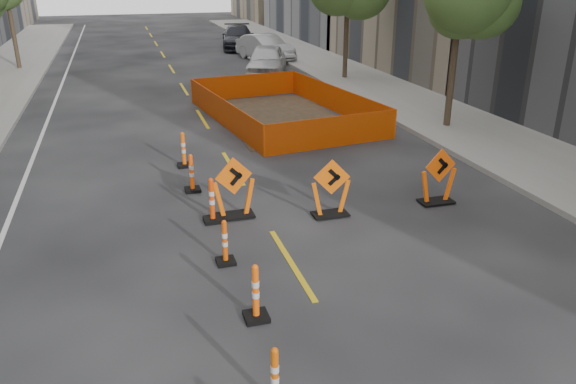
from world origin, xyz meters
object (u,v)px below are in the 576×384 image
object	(u,v)px
channelizer_3	(275,377)
parked_car_mid	(265,48)
chevron_sign_left	(234,188)
chevron_sign_right	(439,176)
parked_car_near	(267,61)
chevron_sign_center	(331,188)
channelizer_6	(212,200)
channelizer_7	(192,173)
channelizer_5	(225,242)
channelizer_4	(256,292)
parked_car_far	(238,37)
channelizer_8	(184,150)

from	to	relation	value
channelizer_3	parked_car_mid	bearing A→B (deg)	75.81
chevron_sign_left	parked_car_mid	bearing A→B (deg)	64.20
chevron_sign_right	parked_car_near	size ratio (longest dim) A/B	0.30
chevron_sign_center	parked_car_near	world-z (taller)	parked_car_near
channelizer_6	channelizer_7	world-z (taller)	channelizer_6
channelizer_3	channelizer_6	distance (m)	6.16
channelizer_5	channelizer_4	bearing A→B (deg)	-86.17
channelizer_3	channelizer_7	bearing A→B (deg)	90.15
parked_car_far	channelizer_7	bearing A→B (deg)	-94.17
parked_car_far	parked_car_near	bearing A→B (deg)	-83.75
parked_car_near	parked_car_far	size ratio (longest dim) A/B	0.88
chevron_sign_left	parked_car_near	xyz separation A→B (m)	(5.38, 17.62, 0.07)
channelizer_5	parked_car_mid	size ratio (longest dim) A/B	0.20
channelizer_3	parked_car_far	size ratio (longest dim) A/B	0.17
channelizer_6	chevron_sign_right	distance (m)	5.62
parked_car_mid	parked_car_far	xyz separation A→B (m)	(-0.53, 5.75, 0.01)
channelizer_5	parked_car_far	size ratio (longest dim) A/B	0.17
parked_car_near	parked_car_mid	bearing A→B (deg)	95.90
channelizer_8	parked_car_mid	distance (m)	20.43
channelizer_6	channelizer_7	size ratio (longest dim) A/B	1.06
channelizer_5	channelizer_7	xyz separation A→B (m)	(-0.12, 4.10, 0.04)
parked_car_near	parked_car_far	world-z (taller)	parked_car_near
channelizer_6	parked_car_near	bearing A→B (deg)	71.52
channelizer_4	parked_car_near	xyz separation A→B (m)	(5.87, 21.82, 0.31)
chevron_sign_center	parked_car_mid	world-z (taller)	parked_car_mid
channelizer_3	parked_car_mid	size ratio (longest dim) A/B	0.20
channelizer_3	channelizer_4	size ratio (longest dim) A/B	0.91
chevron_sign_right	channelizer_6	bearing A→B (deg)	169.21
channelizer_5	channelizer_6	bearing A→B (deg)	87.68
chevron_sign_right	parked_car_mid	bearing A→B (deg)	80.49
channelizer_8	chevron_sign_right	xyz separation A→B (m)	(5.76, -4.62, 0.20)
chevron_sign_center	parked_car_mid	size ratio (longest dim) A/B	0.30
chevron_sign_center	parked_car_far	size ratio (longest dim) A/B	0.26
chevron_sign_left	parked_car_near	world-z (taller)	parked_car_near
chevron_sign_left	chevron_sign_right	xyz separation A→B (m)	(5.05, -0.61, -0.03)
channelizer_8	chevron_sign_left	world-z (taller)	chevron_sign_left
channelizer_8	chevron_sign_center	size ratio (longest dim) A/B	0.74
channelizer_5	channelizer_8	size ratio (longest dim) A/B	0.90
channelizer_5	channelizer_6	world-z (taller)	channelizer_6
chevron_sign_left	parked_car_far	distance (m)	29.46
channelizer_7	parked_car_mid	world-z (taller)	parked_car_mid
channelizer_5	parked_car_near	xyz separation A→B (m)	(6.00, 19.76, 0.35)
channelizer_4	channelizer_6	size ratio (longest dim) A/B	0.96
channelizer_4	chevron_sign_right	size ratio (longest dim) A/B	0.72
channelizer_7	chevron_sign_center	distance (m)	3.90
channelizer_7	chevron_sign_center	size ratio (longest dim) A/B	0.72
chevron_sign_left	parked_car_near	size ratio (longest dim) A/B	0.31
channelizer_7	parked_car_near	size ratio (longest dim) A/B	0.21
channelizer_4	chevron_sign_center	size ratio (longest dim) A/B	0.73
channelizer_8	chevron_sign_left	distance (m)	4.08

